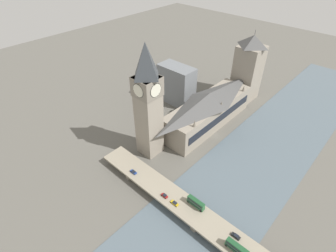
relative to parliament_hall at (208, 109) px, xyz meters
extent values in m
plane|color=#605E56|center=(-14.55, 8.00, -13.66)|extent=(600.00, 600.00, 0.00)
cube|color=slate|center=(-48.82, 8.00, -13.51)|extent=(56.54, 360.00, 0.30)
cube|color=gray|center=(0.06, 0.00, -3.59)|extent=(23.21, 82.41, 20.15)
cube|color=black|center=(-11.70, 0.00, -2.58)|extent=(0.40, 75.82, 6.04)
pyramid|color=#4C4C4C|center=(0.06, 0.00, 10.18)|extent=(22.75, 80.77, 7.39)
cone|color=gray|center=(-10.55, -31.32, 8.98)|extent=(2.20, 2.20, 5.00)
cone|color=gray|center=(-10.55, 0.00, 8.98)|extent=(2.20, 2.20, 5.00)
cone|color=gray|center=(-10.55, 31.32, 8.98)|extent=(2.20, 2.20, 5.00)
cube|color=gray|center=(10.34, 51.81, 14.39)|extent=(13.20, 13.20, 56.10)
cube|color=gray|center=(10.34, 51.81, 36.50)|extent=(14.00, 14.00, 11.88)
cylinder|color=black|center=(3.56, 51.81, 36.50)|extent=(0.50, 8.58, 8.58)
cylinder|color=silver|center=(3.43, 51.81, 36.50)|extent=(0.62, 7.95, 7.95)
cylinder|color=black|center=(17.12, 51.81, 36.50)|extent=(0.50, 8.58, 8.58)
cylinder|color=silver|center=(17.25, 51.81, 36.50)|extent=(0.62, 7.95, 7.95)
cylinder|color=black|center=(10.34, 45.03, 36.50)|extent=(8.58, 0.50, 8.58)
cylinder|color=silver|center=(10.34, 44.90, 36.50)|extent=(7.95, 0.62, 7.95)
cylinder|color=black|center=(10.34, 58.59, 36.50)|extent=(8.58, 0.50, 8.58)
cylinder|color=silver|center=(10.34, 58.72, 36.50)|extent=(7.95, 0.62, 7.95)
pyramid|color=#383D42|center=(10.34, 51.81, 52.56)|extent=(13.47, 13.47, 20.25)
cube|color=gray|center=(0.06, -55.06, 9.95)|extent=(19.70, 19.70, 47.23)
pyramid|color=#4C4C4C|center=(0.06, -55.06, 38.00)|extent=(19.70, 19.70, 8.87)
cylinder|color=#333338|center=(0.06, -55.06, 44.43)|extent=(0.30, 0.30, 4.00)
cube|color=gray|center=(-48.82, 73.70, -11.53)|extent=(3.00, 12.39, 4.27)
cube|color=gray|center=(1.96, 73.70, -11.53)|extent=(3.00, 12.39, 4.27)
cube|color=gray|center=(-48.82, 73.70, -8.79)|extent=(145.09, 14.58, 1.20)
cube|color=#235B33|center=(-42.80, 69.95, -6.81)|extent=(10.33, 2.43, 1.92)
cube|color=black|center=(-42.80, 69.95, -6.42)|extent=(9.30, 2.49, 0.84)
cube|color=#235B33|center=(-42.80, 69.95, -4.72)|extent=(10.13, 2.43, 2.25)
cube|color=black|center=(-42.80, 69.95, -4.61)|extent=(9.30, 2.49, 1.08)
cube|color=#1E4E2B|center=(-42.80, 69.95, -3.51)|extent=(10.02, 2.31, 0.16)
cylinder|color=black|center=(-38.48, 68.84, -7.66)|extent=(1.07, 0.28, 1.07)
cylinder|color=black|center=(-38.48, 71.05, -7.66)|extent=(1.07, 0.28, 1.07)
cylinder|color=black|center=(-47.00, 68.84, -7.66)|extent=(1.07, 0.28, 1.07)
cylinder|color=black|center=(-47.00, 71.05, -7.66)|extent=(1.07, 0.28, 1.07)
cube|color=#235B33|center=(-71.43, 76.69, -6.80)|extent=(11.10, 2.59, 1.91)
cube|color=black|center=(-71.43, 76.69, -6.42)|extent=(9.99, 2.65, 0.84)
cube|color=#235B33|center=(-71.43, 76.69, -4.73)|extent=(10.87, 2.59, 2.24)
cube|color=black|center=(-71.43, 76.69, -4.62)|extent=(9.99, 2.65, 1.07)
cube|color=#1E4E2B|center=(-71.43, 76.69, -3.53)|extent=(10.76, 2.46, 0.16)
cylinder|color=black|center=(-66.76, 75.50, -7.65)|extent=(1.09, 0.28, 1.09)
cylinder|color=black|center=(-66.76, 77.88, -7.65)|extent=(1.09, 0.28, 1.09)
cube|color=gold|center=(-33.76, 76.63, -7.64)|extent=(4.66, 1.84, 0.61)
cube|color=black|center=(-33.90, 76.63, -7.12)|extent=(2.42, 1.65, 0.42)
cylinder|color=black|center=(-31.91, 75.80, -7.85)|extent=(0.68, 0.22, 0.68)
cylinder|color=black|center=(-31.91, 77.46, -7.85)|extent=(0.68, 0.22, 0.68)
cylinder|color=black|center=(-35.61, 75.80, -7.85)|extent=(0.68, 0.22, 0.68)
cylinder|color=black|center=(-35.61, 77.46, -7.85)|extent=(0.68, 0.22, 0.68)
cube|color=black|center=(-67.67, 70.85, -7.61)|extent=(4.53, 1.83, 0.68)
cube|color=black|center=(-67.80, 70.85, -7.03)|extent=(2.36, 1.64, 0.48)
cylinder|color=black|center=(-65.88, 70.02, -7.86)|extent=(0.67, 0.22, 0.67)
cylinder|color=black|center=(-65.88, 71.67, -7.86)|extent=(0.67, 0.22, 0.67)
cylinder|color=black|center=(-69.46, 70.02, -7.86)|extent=(0.67, 0.22, 0.67)
cylinder|color=black|center=(-69.46, 71.67, -7.86)|extent=(0.67, 0.22, 0.67)
cube|color=navy|center=(-0.69, 76.71, -7.63)|extent=(4.47, 1.86, 0.69)
cube|color=black|center=(-0.82, 76.71, -7.07)|extent=(2.32, 1.67, 0.44)
cylinder|color=black|center=(1.11, 75.87, -7.88)|extent=(0.62, 0.22, 0.62)
cylinder|color=black|center=(1.11, 77.55, -7.88)|extent=(0.62, 0.22, 0.62)
cylinder|color=black|center=(-2.48, 75.87, -7.88)|extent=(0.62, 0.22, 0.62)
cylinder|color=black|center=(-2.48, 77.55, -7.88)|extent=(0.62, 0.22, 0.62)
cube|color=maroon|center=(-26.50, 76.77, -7.61)|extent=(3.95, 1.74, 0.67)
cube|color=black|center=(-26.62, 76.77, -6.99)|extent=(2.05, 1.56, 0.58)
cylinder|color=black|center=(-25.00, 75.99, -7.85)|extent=(0.69, 0.22, 0.69)
cylinder|color=black|center=(-25.00, 77.55, -7.85)|extent=(0.69, 0.22, 0.69)
cylinder|color=black|center=(-27.99, 75.99, -7.85)|extent=(0.69, 0.22, 0.69)
cylinder|color=black|center=(-27.99, 77.55, -7.85)|extent=(0.69, 0.22, 0.69)
cube|color=slate|center=(39.94, -8.74, 2.78)|extent=(30.99, 16.10, 32.88)
cube|color=slate|center=(56.90, -24.65, -4.62)|extent=(20.09, 24.92, 18.08)
camera|label=1|loc=(-89.41, 142.29, 110.19)|focal=28.00mm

